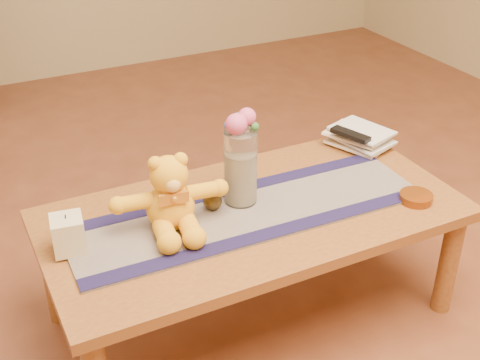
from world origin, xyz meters
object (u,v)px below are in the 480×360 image
book_bottom (347,151)px  tv_remote (350,134)px  pillar_candle (68,234)px  bronze_ball (212,201)px  glass_vase (241,167)px  amber_dish (416,198)px  teddy_bear (170,193)px

book_bottom → tv_remote: 0.08m
pillar_candle → bronze_ball: 0.48m
glass_vase → book_bottom: size_ratio=1.17×
pillar_candle → amber_dish: size_ratio=1.00×
book_bottom → amber_dish: size_ratio=1.97×
pillar_candle → bronze_ball: pillar_candle is taller
glass_vase → bronze_ball: size_ratio=4.04×
bronze_ball → tv_remote: 0.66m
amber_dish → teddy_bear: bearing=164.0°
glass_vase → tv_remote: (0.53, 0.13, -0.05)m
bronze_ball → amber_dish: size_ratio=0.57×
glass_vase → book_bottom: bearing=14.5°
tv_remote → amber_dish: 0.39m
bronze_ball → amber_dish: bronze_ball is taller
teddy_bear → glass_vase: glass_vase is taller
glass_vase → book_bottom: glass_vase is taller
teddy_bear → tv_remote: size_ratio=2.21×
bronze_ball → pillar_candle: bearing=-178.3°
pillar_candle → tv_remote: pillar_candle is taller
pillar_candle → book_bottom: pillar_candle is taller
pillar_candle → bronze_ball: bearing=1.7°
teddy_bear → book_bottom: bearing=19.7°
pillar_candle → book_bottom: 1.13m
pillar_candle → tv_remote: 1.13m
tv_remote → pillar_candle: bearing=167.6°
glass_vase → bronze_ball: bearing=-177.9°
tv_remote → teddy_bear: bearing=171.3°
glass_vase → tv_remote: size_ratio=1.62×
glass_vase → bronze_ball: (-0.11, -0.00, -0.10)m
teddy_bear → pillar_candle: teddy_bear is taller
bronze_ball → amber_dish: 0.70m
teddy_bear → glass_vase: 0.26m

